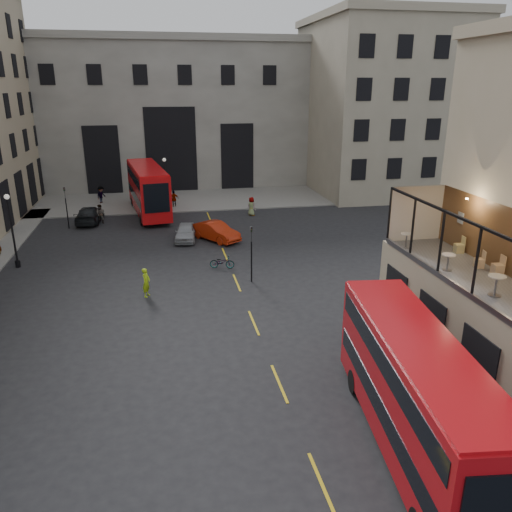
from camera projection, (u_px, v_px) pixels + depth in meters
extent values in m
plane|color=black|center=(323.00, 379.00, 22.30)|extent=(140.00, 140.00, 0.00)
cube|color=black|center=(430.00, 329.00, 22.55)|extent=(0.08, 9.20, 3.00)
cube|color=brown|center=(503.00, 239.00, 21.77)|extent=(0.04, 10.00, 2.90)
cube|color=beige|center=(416.00, 213.00, 26.14)|extent=(3.00, 0.04, 2.90)
cube|color=black|center=(478.00, 208.00, 21.03)|extent=(3.00, 10.00, 0.04)
cube|color=slate|center=(437.00, 273.00, 21.67)|extent=(0.12, 10.00, 0.18)
cube|color=black|center=(445.00, 211.00, 20.78)|extent=(0.12, 10.00, 0.10)
cube|color=beige|center=(461.00, 218.00, 24.68)|extent=(0.04, 0.45, 0.55)
cylinder|color=#FFD899|center=(467.00, 199.00, 23.05)|extent=(0.12, 0.12, 0.05)
cube|color=tan|center=(461.00, 321.00, 22.74)|extent=(3.00, 11.00, 4.50)
cube|color=slate|center=(468.00, 274.00, 21.99)|extent=(3.00, 10.00, 0.10)
cube|color=#A09E95|center=(168.00, 113.00, 63.00)|extent=(34.00, 10.00, 18.00)
cube|color=#A09E95|center=(164.00, 39.00, 60.20)|extent=(35.00, 10.60, 0.80)
cube|color=black|center=(171.00, 150.00, 59.63)|extent=(6.00, 0.12, 10.00)
cube|color=black|center=(103.00, 161.00, 58.50)|extent=(4.00, 0.12, 8.00)
cube|color=black|center=(237.00, 157.00, 61.40)|extent=(4.00, 0.12, 8.00)
cube|color=#A59B85|center=(380.00, 106.00, 59.78)|extent=(16.00, 18.00, 20.00)
cube|color=#A59B85|center=(387.00, 18.00, 56.65)|extent=(16.60, 18.60, 0.80)
cube|color=slate|center=(166.00, 200.00, 56.45)|extent=(40.00, 12.00, 0.12)
cylinder|color=black|center=(252.00, 262.00, 32.79)|extent=(0.10, 0.10, 2.80)
imported|color=black|center=(251.00, 234.00, 32.17)|extent=(0.16, 0.20, 1.00)
cylinder|color=black|center=(67.00, 214.00, 45.10)|extent=(0.10, 0.10, 2.80)
imported|color=black|center=(65.00, 193.00, 44.48)|extent=(0.16, 0.20, 1.00)
cylinder|color=black|center=(13.00, 234.00, 35.10)|extent=(0.14, 0.14, 5.00)
cylinder|color=black|center=(18.00, 264.00, 35.84)|extent=(0.36, 0.36, 0.50)
sphere|color=silver|center=(7.00, 197.00, 34.24)|extent=(0.36, 0.36, 0.36)
cylinder|color=black|center=(166.00, 185.00, 51.94)|extent=(0.14, 0.14, 5.00)
cylinder|color=black|center=(167.00, 206.00, 52.68)|extent=(0.36, 0.36, 0.50)
sphere|color=silver|center=(164.00, 160.00, 51.08)|extent=(0.36, 0.36, 0.36)
cube|color=#A50B11|center=(415.00, 391.00, 17.35)|extent=(3.82, 11.18, 3.89)
cube|color=black|center=(413.00, 405.00, 17.52)|extent=(3.79, 10.59, 0.80)
cube|color=black|center=(418.00, 361.00, 16.96)|extent=(3.79, 10.59, 0.80)
cube|color=#A50B11|center=(421.00, 341.00, 16.70)|extent=(3.69, 10.95, 0.12)
cylinder|color=black|center=(354.00, 382.00, 21.18)|extent=(0.40, 1.02, 1.00)
cylinder|color=black|center=(406.00, 380.00, 21.33)|extent=(0.40, 1.02, 1.00)
cube|color=red|center=(148.00, 189.00, 49.95)|extent=(4.39, 12.32, 4.27)
cube|color=black|center=(148.00, 195.00, 50.14)|extent=(4.34, 11.67, 0.88)
cube|color=black|center=(147.00, 176.00, 49.52)|extent=(4.34, 11.67, 0.88)
cube|color=red|center=(146.00, 167.00, 49.24)|extent=(4.25, 12.07, 0.13)
cylinder|color=black|center=(133.00, 201.00, 53.67)|extent=(0.46, 1.13, 1.10)
cylinder|color=black|center=(156.00, 200.00, 54.44)|extent=(0.46, 1.13, 1.10)
cylinder|color=black|center=(142.00, 219.00, 46.45)|extent=(0.46, 1.13, 1.10)
cylinder|color=black|center=(169.00, 217.00, 47.22)|extent=(0.46, 1.13, 1.10)
imported|color=#989BA0|center=(186.00, 232.00, 41.96)|extent=(2.18, 4.29, 1.40)
imported|color=#B0230A|center=(216.00, 231.00, 41.88)|extent=(4.04, 4.75, 1.54)
imported|color=black|center=(89.00, 215.00, 47.34)|extent=(2.40, 5.28, 1.50)
imported|color=gray|center=(222.00, 262.00, 35.56)|extent=(1.84, 1.04, 0.92)
imported|color=#A7D816|center=(146.00, 282.00, 30.68)|extent=(0.66, 0.79, 1.83)
imported|color=gray|center=(101.00, 214.00, 46.90)|extent=(1.05, 0.93, 1.82)
imported|color=gray|center=(101.00, 195.00, 54.56)|extent=(1.30, 1.46, 1.96)
imported|color=gray|center=(174.00, 199.00, 53.05)|extent=(1.15, 0.76, 1.82)
imported|color=gray|center=(251.00, 206.00, 49.75)|extent=(1.03, 1.09, 1.87)
cylinder|color=beige|center=(497.00, 276.00, 19.31)|extent=(0.67, 0.67, 0.04)
cylinder|color=slate|center=(496.00, 286.00, 19.44)|extent=(0.09, 0.09, 0.78)
cylinder|color=slate|center=(494.00, 295.00, 19.57)|extent=(0.49, 0.49, 0.03)
cylinder|color=silver|center=(449.00, 255.00, 22.05)|extent=(0.59, 0.59, 0.04)
cylinder|color=slate|center=(448.00, 262.00, 22.16)|extent=(0.08, 0.08, 0.69)
cylinder|color=slate|center=(447.00, 270.00, 22.28)|extent=(0.44, 0.44, 0.03)
cylinder|color=beige|center=(407.00, 234.00, 25.16)|extent=(0.59, 0.59, 0.04)
cylinder|color=slate|center=(406.00, 240.00, 25.28)|extent=(0.08, 0.08, 0.69)
cylinder|color=slate|center=(406.00, 247.00, 25.39)|extent=(0.43, 0.43, 0.03)
cube|color=tan|center=(497.00, 269.00, 21.74)|extent=(0.47, 0.47, 0.46)
cube|color=tan|center=(503.00, 260.00, 21.61)|extent=(0.08, 0.43, 0.40)
cube|color=tan|center=(479.00, 263.00, 22.54)|extent=(0.47, 0.47, 0.42)
cube|color=tan|center=(484.00, 255.00, 22.40)|extent=(0.13, 0.39, 0.37)
cube|color=tan|center=(459.00, 248.00, 24.53)|extent=(0.46, 0.46, 0.44)
cube|color=tan|center=(464.00, 240.00, 24.40)|extent=(0.09, 0.41, 0.39)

